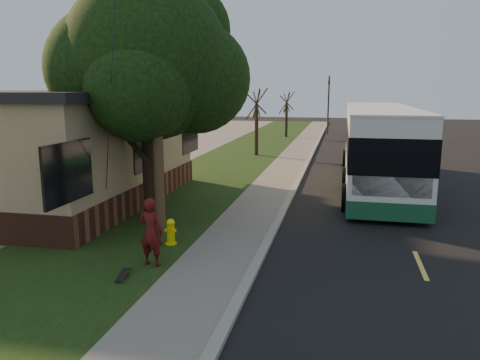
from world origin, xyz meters
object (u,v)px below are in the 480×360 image
distant_car (360,132)px  bare_tree_near (256,123)px  leafy_tree (150,62)px  traffic_signal (328,101)px  utility_pole (156,78)px  dumpster (75,189)px  transit_bus (378,145)px  skateboarder (151,232)px  bare_tree_far (286,115)px  fire_hydrant (171,232)px  skateboard_main (124,275)px

distant_car → bare_tree_near: bearing=-122.9°
leafy_tree → traffic_signal: size_ratio=1.42×
utility_pole → dumpster: (-4.17, 2.17, -3.87)m
transit_bus → utility_pole: bearing=-127.9°
bare_tree_near → skateboarder: (1.00, -19.57, -1.23)m
utility_pole → bare_tree_far: 29.13m
fire_hydrant → leafy_tree: bearing=120.7°
utility_pole → leafy_tree: utility_pole is taller
fire_hydrant → transit_bus: 11.63m
bare_tree_near → fire_hydrant: bearing=-87.1°
transit_bus → dumpster: size_ratio=6.72×
skateboard_main → distant_car: size_ratio=0.20×
traffic_signal → dumpster: bearing=-104.5°
transit_bus → skateboard_main: 13.88m
traffic_signal → transit_bus: (3.03, -24.22, -1.28)m
utility_pole → traffic_signal: utility_pole is taller
skateboard_main → bare_tree_far: bearing=90.3°
bare_tree_far → distant_car: bearing=-1.9°
bare_tree_near → traffic_signal: (4.00, 16.00, 1.01)m
fire_hydrant → dumpster: (-4.87, 3.16, 0.33)m
leafy_tree → traffic_signal: 31.76m
bare_tree_near → transit_bus: bearing=-49.5°
utility_pole → skateboard_main: (0.46, -3.41, -4.51)m
leafy_tree → distant_car: bearing=74.5°
skateboarder → fire_hydrant: bearing=-78.6°
fire_hydrant → transit_bus: transit_bus is taller
skateboard_main → fire_hydrant: bearing=84.1°
bare_tree_far → transit_bus: (6.53, -20.22, -0.11)m
bare_tree_far → skateboard_main: bearing=-89.7°
bare_tree_near → skateboard_main: 20.53m
leafy_tree → bare_tree_near: size_ratio=1.81×
distant_car → dumpster: bearing=-114.8°
transit_bus → skateboarder: (-6.03, -11.35, -0.97)m
leafy_tree → transit_bus: (7.70, 7.13, -3.28)m
utility_pole → skateboard_main: bearing=-82.4°
utility_pole → bare_tree_near: utility_pole is taller
bare_tree_near → skateboarder: bare_tree_near is taller
bare_tree_far → dumpster: (-4.47, -26.84, -1.24)m
leafy_tree → skateboard_main: (1.32, -5.07, -5.04)m
utility_pole → fire_hydrant: bearing=-54.6°
utility_pole → dumpster: size_ratio=4.65×
skateboarder → skateboard_main: 1.22m
bare_tree_near → transit_bus: bare_tree_near is taller
transit_bus → dumpster: 12.89m
traffic_signal → skateboard_main: (-3.35, -36.42, -3.04)m
bare_tree_near → traffic_signal: 16.52m
skateboarder → skateboard_main: size_ratio=2.18×
fire_hydrant → bare_tree_far: (-0.40, 30.00, 1.57)m
bare_tree_near → dumpster: bearing=-105.0°
bare_tree_near → bare_tree_far: (0.50, 12.00, -0.15)m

